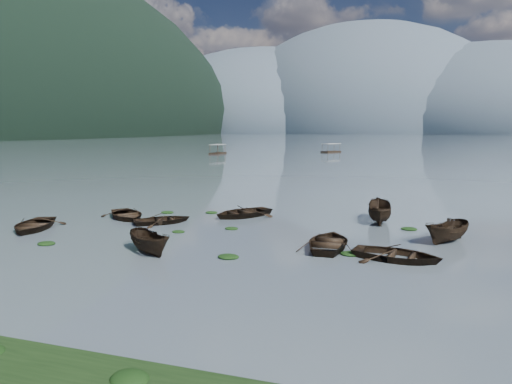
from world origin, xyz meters
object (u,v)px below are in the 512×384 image
(rowboat_3, at_px, (329,247))
(pontoon_left, at_px, (218,154))
(rowboat_0, at_px, (34,229))
(pontoon_centre, at_px, (331,152))

(rowboat_3, bearing_deg, pontoon_left, -65.12)
(pontoon_left, bearing_deg, rowboat_0, -75.74)
(pontoon_left, bearing_deg, rowboat_3, -64.60)
(rowboat_3, bearing_deg, pontoon_centre, -82.83)
(rowboat_0, relative_size, pontoon_centre, 0.74)
(rowboat_3, xyz_separation_m, pontoon_centre, (-16.26, 112.18, 0.00))
(pontoon_centre, bearing_deg, pontoon_left, -117.10)
(pontoon_left, relative_size, pontoon_centre, 1.03)
(pontoon_centre, bearing_deg, rowboat_3, -51.74)
(rowboat_0, distance_m, pontoon_left, 97.93)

